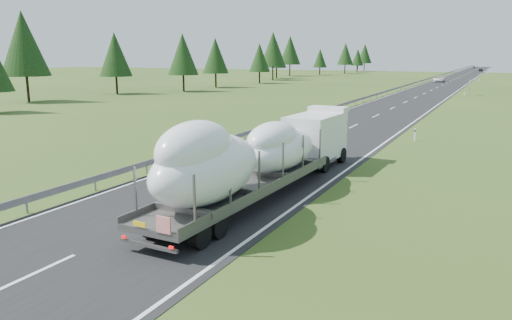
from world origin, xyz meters
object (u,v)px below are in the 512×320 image
at_px(boat_truck, 260,153).
at_px(distant_van, 439,79).
at_px(highway_sign, 470,84).
at_px(distant_car_blue, 473,67).
at_px(distant_car_dark, 481,70).

bearing_deg(boat_truck, distant_van, 92.49).
relative_size(highway_sign, distant_van, 0.51).
bearing_deg(distant_car_blue, boat_truck, -88.56).
height_order(distant_car_dark, distant_car_blue, distant_car_blue).
distance_m(distant_van, distant_car_blue, 143.54).
bearing_deg(distant_van, distant_car_blue, 88.46).
height_order(highway_sign, distant_car_dark, highway_sign).
xyz_separation_m(highway_sign, distant_van, (-9.45, 41.26, -1.10)).
bearing_deg(distant_car_dark, distant_van, -96.69).
relative_size(boat_truck, distant_van, 3.59).
height_order(highway_sign, boat_truck, boat_truck).
bearing_deg(distant_car_blue, distant_car_dark, -83.43).
bearing_deg(distant_van, highway_sign, -78.77).
distance_m(boat_truck, distant_car_dark, 202.87).
distance_m(highway_sign, distant_car_blue, 185.07).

